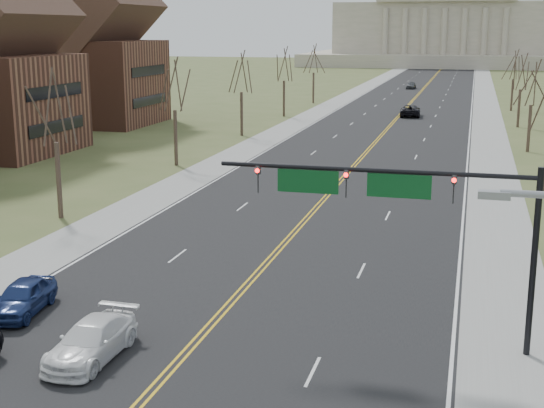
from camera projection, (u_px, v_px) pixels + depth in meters
The scene contains 22 objects.
road at pixel (409, 104), 122.53m from camera, with size 20.00×380.00×0.01m, color black.
cross_road at pixel (137, 407), 24.63m from camera, with size 120.00×14.00×0.01m, color black.
sidewalk_left at pixel (336, 102), 125.53m from camera, with size 4.00×380.00×0.03m, color gray.
sidewalk_right at pixel (486, 106), 119.53m from camera, with size 4.00×380.00×0.03m, color gray.
center_line at pixel (409, 104), 122.53m from camera, with size 0.42×380.00×0.01m, color gold.
edge_line_left at pixel (349, 103), 124.98m from camera, with size 0.15×380.00×0.01m, color silver.
edge_line_right at pixel (472, 106), 120.08m from camera, with size 0.15×380.00×0.01m, color silver.
capitol at pixel (447, 21), 251.01m from camera, with size 90.00×60.00×50.00m.
signal_mast at pixel (397, 199), 28.52m from camera, with size 12.12×0.44×7.20m.
tree_l_0 at pixel (54, 111), 47.64m from camera, with size 3.96×3.96×9.00m.
tree_l_1 at pixel (174, 88), 66.47m from camera, with size 3.96×3.96×9.00m.
tree_r_2 at pixel (532, 86), 73.87m from camera, with size 3.74×3.74×8.50m.
tree_l_2 at pixel (241, 74), 85.29m from camera, with size 3.96×3.96×9.00m.
tree_r_3 at pixel (521, 74), 92.70m from camera, with size 3.74×3.74×8.50m.
tree_l_3 at pixel (284, 66), 104.12m from camera, with size 3.96×3.96×9.00m.
tree_r_4 at pixel (514, 66), 111.52m from camera, with size 3.74×3.74×8.50m.
tree_l_4 at pixel (314, 60), 122.95m from camera, with size 3.96×3.96×9.00m.
bldg_left_far at pixel (86, 48), 95.97m from camera, with size 17.10×14.28×23.25m.
car_sb_inner_second at pixel (91, 341), 28.06m from camera, with size 1.98×4.86×1.41m, color white.
car_sb_outer_second at pixel (23, 297), 32.56m from camera, with size 1.72×4.27×1.46m, color navy.
car_far_nb at pixel (410, 111), 105.42m from camera, with size 2.66×5.78×1.61m, color black.
car_far_sb at pixel (411, 85), 153.52m from camera, with size 1.68×4.17×1.42m, color #54575C.
Camera 1 is at (10.02, -14.61, 12.03)m, focal length 50.00 mm.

